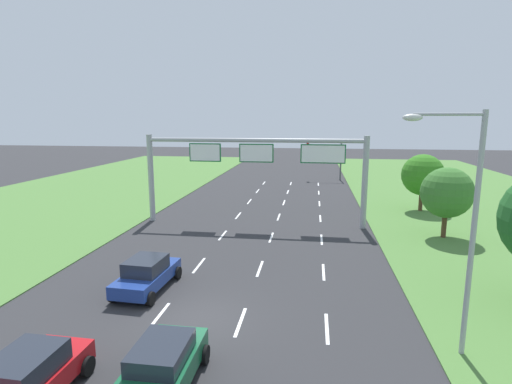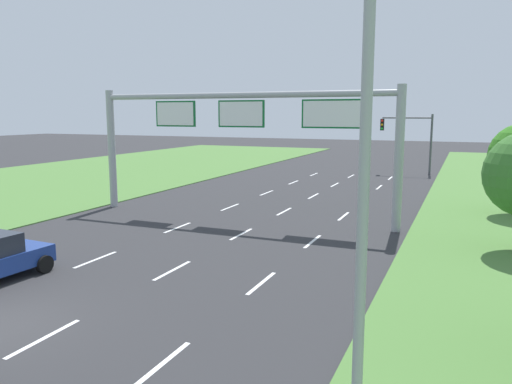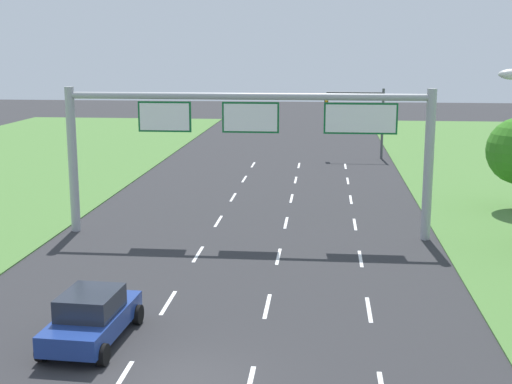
% 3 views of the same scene
% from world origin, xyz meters
% --- Properties ---
extents(ground_plane, '(200.00, 200.00, 0.00)m').
position_xyz_m(ground_plane, '(0.00, 0.00, 0.00)').
color(ground_plane, '#2D2D30').
extents(lane_dashes_inner_left, '(0.14, 56.40, 0.01)m').
position_xyz_m(lane_dashes_inner_left, '(-1.75, 9.00, 0.00)').
color(lane_dashes_inner_left, white).
rests_on(lane_dashes_inner_left, ground_plane).
extents(lane_dashes_inner_right, '(0.14, 56.40, 0.01)m').
position_xyz_m(lane_dashes_inner_right, '(1.75, 9.00, 0.00)').
color(lane_dashes_inner_right, white).
rests_on(lane_dashes_inner_right, ground_plane).
extents(lane_dashes_slip, '(0.14, 56.40, 0.01)m').
position_xyz_m(lane_dashes_slip, '(5.25, 9.00, 0.00)').
color(lane_dashes_slip, white).
rests_on(lane_dashes_slip, ground_plane).
extents(car_mid_lane, '(2.27, 4.32, 1.61)m').
position_xyz_m(car_mid_lane, '(-3.31, 2.46, 0.81)').
color(car_mid_lane, navy).
rests_on(car_mid_lane, ground_plane).
extents(sign_gantry, '(17.24, 0.44, 7.00)m').
position_xyz_m(sign_gantry, '(0.26, 15.43, 4.94)').
color(sign_gantry, '#9EA0A5').
rests_on(sign_gantry, ground_plane).
extents(traffic_light_mast, '(4.76, 0.49, 5.60)m').
position_xyz_m(traffic_light_mast, '(6.29, 40.08, 3.87)').
color(traffic_light_mast, '#47494F').
rests_on(traffic_light_mast, ground_plane).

